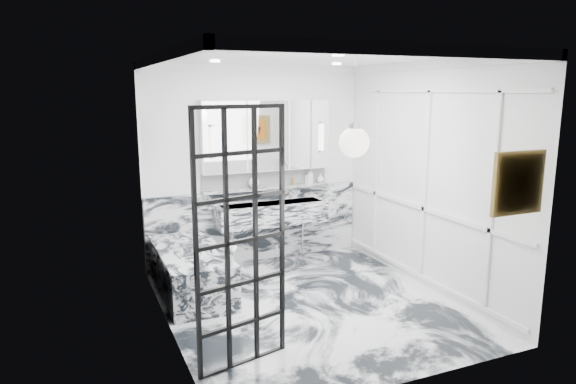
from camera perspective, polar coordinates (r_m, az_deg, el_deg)
name	(u,v)px	position (r m, az deg, el deg)	size (l,w,h in m)	color
floor	(309,304)	(6.13, 2.33, -12.35)	(3.60, 3.60, 0.00)	silver
ceiling	(311,57)	(5.63, 2.56, 14.79)	(3.60, 3.60, 0.00)	white
wall_back	(255,165)	(7.35, -3.65, 3.00)	(3.60, 3.60, 0.00)	white
wall_front	(408,224)	(4.20, 13.16, -3.53)	(3.60, 3.60, 0.00)	white
wall_left	(165,198)	(5.23, -13.56, -0.66)	(3.60, 3.60, 0.00)	white
wall_right	(427,177)	(6.56, 15.15, 1.63)	(3.60, 3.60, 0.00)	white
marble_clad_back	(257,225)	(7.51, -3.51, -3.65)	(3.18, 0.05, 1.05)	silver
marble_clad_left	(166,204)	(5.25, -13.37, -1.28)	(0.02, 3.56, 2.68)	silver
panel_molding	(425,185)	(6.56, 14.97, 0.76)	(0.03, 3.40, 2.30)	white
soap_bottle_a	(310,176)	(7.62, 2.51, 1.77)	(0.08, 0.08, 0.22)	#8C5919
soap_bottle_b	(309,177)	(7.61, 2.31, 1.63)	(0.08, 0.08, 0.18)	#4C4C51
soap_bottle_c	(320,178)	(7.70, 3.62, 1.55)	(0.10, 0.10, 0.13)	silver
face_pot	(254,183)	(7.29, -3.82, 1.06)	(0.16, 0.16, 0.16)	white
amber_bottle	(293,181)	(7.51, 0.57, 1.19)	(0.04, 0.04, 0.10)	#8C5919
flower_vase	(231,261)	(5.72, -6.41, -7.62)	(0.07, 0.07, 0.12)	silver
crittall_door	(242,241)	(4.51, -5.19, -5.44)	(0.88, 0.04, 2.32)	black
artwork	(518,183)	(4.98, 24.22, 0.93)	(0.47, 0.05, 0.47)	#C15E13
pendant_light	(354,143)	(4.56, 7.37, 5.47)	(0.27, 0.27, 0.27)	white
trough_sink	(272,213)	(7.31, -1.83, -2.39)	(1.60, 0.45, 0.30)	silver
ledge	(267,188)	(7.38, -2.32, 0.46)	(1.90, 0.14, 0.04)	silver
subway_tile	(266,178)	(7.42, -2.50, 1.56)	(1.90, 0.03, 0.23)	white
mirror_cabinet	(267,136)	(7.29, -2.38, 6.27)	(1.90, 0.16, 1.00)	white
sconce_left	(212,141)	(6.95, -8.45, 5.58)	(0.07, 0.07, 0.40)	white
sconce_right	(322,137)	(7.54, 3.75, 6.11)	(0.07, 0.07, 0.40)	white
bathtub	(191,271)	(6.46, -10.73, -8.64)	(0.75, 1.65, 0.55)	silver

